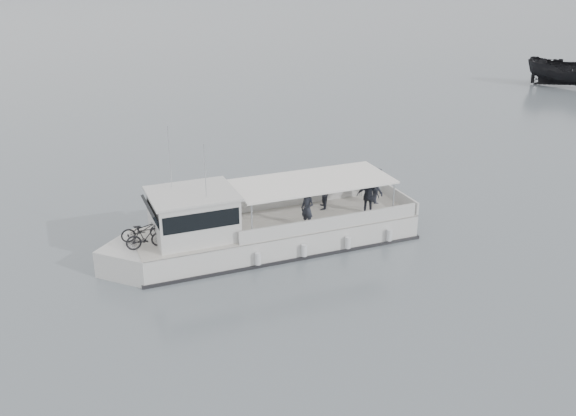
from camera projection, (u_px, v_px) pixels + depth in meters
name	position (u px, v px, depth m)	size (l,w,h in m)	color
ground	(202.00, 235.00, 27.43)	(1400.00, 1400.00, 0.00)	slate
tour_boat	(251.00, 230.00, 25.67)	(13.18, 4.48, 5.48)	silver
dark_motorboat	(568.00, 72.00, 55.61)	(2.59, 6.88, 2.66)	black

